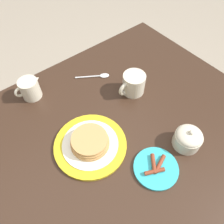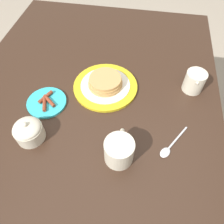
{
  "view_description": "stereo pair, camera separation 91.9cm",
  "coord_description": "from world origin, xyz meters",
  "px_view_note": "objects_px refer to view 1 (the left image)",
  "views": [
    {
      "loc": [
        0.2,
        0.28,
        1.49
      ],
      "look_at": [
        -0.11,
        -0.11,
        0.81
      ],
      "focal_mm": 35.0,
      "sensor_mm": 36.0,
      "label": 1
    },
    {
      "loc": [
        -0.58,
        -0.19,
        1.45
      ],
      "look_at": [
        -0.11,
        -0.11,
        0.81
      ],
      "focal_mm": 35.0,
      "sensor_mm": 36.0,
      "label": 2
    }
  ],
  "objects_px": {
    "side_plate_bacon": "(156,168)",
    "creamer_pitcher": "(30,88)",
    "coffee_mug": "(133,84)",
    "pancake_plate": "(90,143)",
    "spoon": "(99,76)",
    "sugar_bowl": "(188,138)"
  },
  "relations": [
    {
      "from": "pancake_plate",
      "to": "spoon",
      "type": "distance_m",
      "value": 0.36
    },
    {
      "from": "pancake_plate",
      "to": "side_plate_bacon",
      "type": "distance_m",
      "value": 0.24
    },
    {
      "from": "creamer_pitcher",
      "to": "sugar_bowl",
      "type": "relative_size",
      "value": 1.22
    },
    {
      "from": "pancake_plate",
      "to": "side_plate_bacon",
      "type": "bearing_deg",
      "value": 120.29
    },
    {
      "from": "pancake_plate",
      "to": "spoon",
      "type": "relative_size",
      "value": 1.87
    },
    {
      "from": "side_plate_bacon",
      "to": "coffee_mug",
      "type": "height_order",
      "value": "coffee_mug"
    },
    {
      "from": "side_plate_bacon",
      "to": "spoon",
      "type": "xyz_separation_m",
      "value": [
        -0.11,
        -0.48,
        -0.0
      ]
    },
    {
      "from": "sugar_bowl",
      "to": "spoon",
      "type": "distance_m",
      "value": 0.48
    },
    {
      "from": "sugar_bowl",
      "to": "creamer_pitcher",
      "type": "bearing_deg",
      "value": -59.6
    },
    {
      "from": "pancake_plate",
      "to": "creamer_pitcher",
      "type": "xyz_separation_m",
      "value": [
        0.05,
        -0.35,
        0.03
      ]
    },
    {
      "from": "creamer_pitcher",
      "to": "sugar_bowl",
      "type": "xyz_separation_m",
      "value": [
        -0.33,
        0.56,
        -0.01
      ]
    },
    {
      "from": "side_plate_bacon",
      "to": "creamer_pitcher",
      "type": "bearing_deg",
      "value": -72.64
    },
    {
      "from": "coffee_mug",
      "to": "sugar_bowl",
      "type": "bearing_deg",
      "value": 86.17
    },
    {
      "from": "side_plate_bacon",
      "to": "creamer_pitcher",
      "type": "xyz_separation_m",
      "value": [
        0.18,
        -0.56,
        0.04
      ]
    },
    {
      "from": "creamer_pitcher",
      "to": "sugar_bowl",
      "type": "distance_m",
      "value": 0.65
    },
    {
      "from": "side_plate_bacon",
      "to": "spoon",
      "type": "distance_m",
      "value": 0.49
    },
    {
      "from": "creamer_pitcher",
      "to": "sugar_bowl",
      "type": "height_order",
      "value": "creamer_pitcher"
    },
    {
      "from": "side_plate_bacon",
      "to": "coffee_mug",
      "type": "distance_m",
      "value": 0.36
    },
    {
      "from": "sugar_bowl",
      "to": "spoon",
      "type": "bearing_deg",
      "value": -85.17
    },
    {
      "from": "coffee_mug",
      "to": "spoon",
      "type": "distance_m",
      "value": 0.18
    },
    {
      "from": "pancake_plate",
      "to": "coffee_mug",
      "type": "height_order",
      "value": "coffee_mug"
    },
    {
      "from": "pancake_plate",
      "to": "spoon",
      "type": "bearing_deg",
      "value": -131.42
    }
  ]
}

